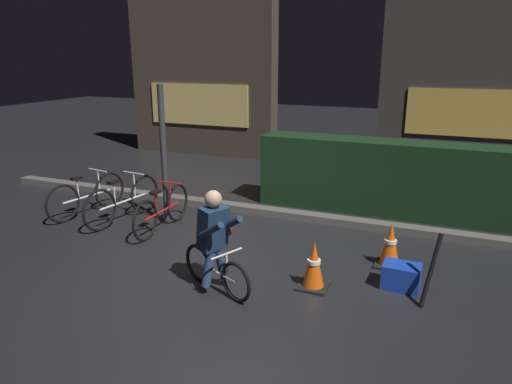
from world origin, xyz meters
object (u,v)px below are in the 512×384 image
at_px(traffic_cone_far, 390,245).
at_px(blue_crate, 401,276).
at_px(street_post, 164,156).
at_px(parked_bike_center_left, 162,210).
at_px(parked_bike_left_mid, 123,201).
at_px(traffic_cone_near, 314,266).
at_px(cyclist, 216,241).
at_px(parked_bike_leftmost, 87,196).
at_px(closed_umbrella, 431,270).

distance_m(traffic_cone_far, blue_crate, 0.62).
relative_size(street_post, parked_bike_center_left, 1.43).
bearing_deg(parked_bike_center_left, parked_bike_left_mid, 81.47).
bearing_deg(parked_bike_center_left, traffic_cone_near, -110.38).
height_order(parked_bike_center_left, traffic_cone_near, parked_bike_center_left).
bearing_deg(cyclist, street_post, 159.66).
bearing_deg(parked_bike_center_left, blue_crate, -99.75).
bearing_deg(parked_bike_leftmost, street_post, -72.19).
bearing_deg(parked_bike_leftmost, closed_umbrella, -89.09).
relative_size(traffic_cone_near, traffic_cone_far, 0.97).
bearing_deg(traffic_cone_near, cyclist, -155.38).
distance_m(parked_bike_left_mid, traffic_cone_far, 4.38).
height_order(parked_bike_left_mid, parked_bike_center_left, parked_bike_left_mid).
relative_size(parked_bike_leftmost, parked_bike_center_left, 1.02).
distance_m(street_post, traffic_cone_near, 3.30).
relative_size(street_post, parked_bike_left_mid, 1.34).
relative_size(parked_bike_center_left, blue_crate, 3.62).
relative_size(parked_bike_left_mid, cyclist, 1.37).
relative_size(parked_bike_leftmost, traffic_cone_near, 2.73).
bearing_deg(closed_umbrella, cyclist, 129.27).
bearing_deg(traffic_cone_far, street_post, 174.87).
relative_size(parked_bike_left_mid, blue_crate, 3.88).
xyz_separation_m(parked_bike_center_left, cyclist, (1.71, -1.44, 0.29)).
height_order(parked_bike_center_left, cyclist, cyclist).
height_order(street_post, closed_umbrella, street_post).
height_order(parked_bike_leftmost, blue_crate, parked_bike_leftmost).
bearing_deg(traffic_cone_far, traffic_cone_near, -128.51).
distance_m(parked_bike_center_left, cyclist, 2.25).
relative_size(traffic_cone_far, blue_crate, 1.40).
relative_size(blue_crate, closed_umbrella, 0.52).
distance_m(parked_bike_leftmost, parked_bike_center_left, 1.65).
bearing_deg(blue_crate, traffic_cone_far, 110.38).
relative_size(traffic_cone_near, cyclist, 0.48).
xyz_separation_m(traffic_cone_near, cyclist, (-1.06, -0.49, 0.34)).
xyz_separation_m(parked_bike_left_mid, closed_umbrella, (4.91, -0.91, 0.05)).
bearing_deg(traffic_cone_near, parked_bike_center_left, 160.95).
relative_size(street_post, cyclist, 1.83).
xyz_separation_m(parked_bike_leftmost, traffic_cone_near, (4.41, -1.10, -0.06)).
height_order(parked_bike_leftmost, parked_bike_center_left, parked_bike_leftmost).
bearing_deg(street_post, cyclist, -43.99).
xyz_separation_m(traffic_cone_far, blue_crate, (0.21, -0.57, -0.15)).
height_order(parked_bike_left_mid, traffic_cone_far, parked_bike_left_mid).
bearing_deg(closed_umbrella, blue_crate, 76.78).
height_order(parked_bike_left_mid, traffic_cone_near, parked_bike_left_mid).
xyz_separation_m(traffic_cone_near, blue_crate, (0.98, 0.40, -0.14)).
bearing_deg(parked_bike_left_mid, closed_umbrella, -93.17).
bearing_deg(street_post, parked_bike_leftmost, -172.57).
bearing_deg(traffic_cone_far, parked_bike_leftmost, 178.51).
relative_size(blue_crate, cyclist, 0.35).
bearing_deg(street_post, parked_bike_left_mid, -160.97).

